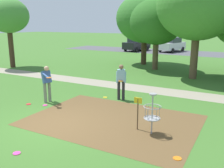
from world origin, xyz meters
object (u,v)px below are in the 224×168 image
object	(u,v)px
player_throwing	(47,82)
frisbee_far_right	(105,97)
frisbee_mid_grass	(45,105)
parked_car_leftmost	(137,44)
frisbee_far_left	(177,158)
frisbee_scattered_a	(17,153)
tree_far_center	(198,5)
tree_far_right	(157,22)
player_foreground_watching	(121,80)
tree_near_left	(145,18)
disc_golf_basket	(151,112)
frisbee_near_basket	(29,104)
parked_car_center_left	(172,45)
tree_mid_right	(8,16)

from	to	relation	value
player_throwing	frisbee_far_right	distance (m)	2.93
frisbee_mid_grass	frisbee_far_right	size ratio (longest dim) A/B	1.00
player_throwing	parked_car_leftmost	distance (m)	23.64
frisbee_far_left	frisbee_scattered_a	bearing A→B (deg)	-154.93
player_throwing	tree_far_center	bearing A→B (deg)	60.61
tree_far_right	player_throwing	bearing A→B (deg)	-97.90
frisbee_scattered_a	frisbee_mid_grass	bearing A→B (deg)	122.84
player_foreground_watching	frisbee_far_left	world-z (taller)	player_foreground_watching
tree_far_right	tree_near_left	bearing A→B (deg)	131.44
player_throwing	frisbee_scattered_a	world-z (taller)	player_throwing
tree_far_center	disc_golf_basket	bearing A→B (deg)	-86.88
frisbee_near_basket	tree_far_right	size ratio (longest dim) A/B	0.04
disc_golf_basket	frisbee_mid_grass	bearing A→B (deg)	174.26
frisbee_mid_grass	frisbee_scattered_a	size ratio (longest dim) A/B	0.96
player_foreground_watching	frisbee_mid_grass	distance (m)	3.67
parked_car_leftmost	frisbee_near_basket	bearing A→B (deg)	-78.41
frisbee_near_basket	parked_car_center_left	world-z (taller)	parked_car_center_left
disc_golf_basket	parked_car_leftmost	bearing A→B (deg)	114.21
player_foreground_watching	tree_near_left	world-z (taller)	tree_near_left
parked_car_leftmost	frisbee_far_left	bearing A→B (deg)	-64.49
frisbee_mid_grass	parked_car_leftmost	bearing A→B (deg)	103.49
frisbee_far_left	tree_far_right	size ratio (longest dim) A/B	0.04
tree_far_right	disc_golf_basket	bearing A→B (deg)	-71.52
tree_far_center	frisbee_scattered_a	bearing A→B (deg)	-100.32
disc_golf_basket	tree_far_right	size ratio (longest dim) A/B	0.25
frisbee_near_basket	parked_car_leftmost	xyz separation A→B (m)	(-4.86, 23.70, 0.91)
frisbee_far_right	parked_car_center_left	world-z (taller)	parked_car_center_left
frisbee_mid_grass	parked_car_center_left	size ratio (longest dim) A/B	0.05
player_throwing	parked_car_leftmost	size ratio (longest dim) A/B	0.38
parked_car_center_left	tree_mid_right	bearing A→B (deg)	-114.50
parked_car_leftmost	parked_car_center_left	size ratio (longest dim) A/B	0.99
frisbee_mid_grass	frisbee_scattered_a	world-z (taller)	same
tree_far_right	tree_far_center	bearing A→B (deg)	-31.65
player_throwing	parked_car_center_left	size ratio (longest dim) A/B	0.38
disc_golf_basket	tree_far_right	bearing A→B (deg)	108.48
parked_car_leftmost	tree_far_center	bearing A→B (deg)	-54.54
tree_near_left	parked_car_leftmost	xyz separation A→B (m)	(-5.11, 10.30, -3.10)
frisbee_near_basket	tree_mid_right	bearing A→B (deg)	143.16
player_foreground_watching	parked_car_center_left	size ratio (longest dim) A/B	0.38
tree_far_center	tree_far_right	bearing A→B (deg)	148.35
frisbee_near_basket	tree_far_center	xyz separation A→B (m)	(5.40, 9.30, 4.69)
player_foreground_watching	parked_car_center_left	xyz separation A→B (m)	(-3.78, 22.27, -0.05)
frisbee_scattered_a	parked_car_center_left	xyz separation A→B (m)	(-3.51, 28.29, 0.91)
player_foreground_watching	frisbee_far_left	xyz separation A→B (m)	(3.78, -4.12, -0.96)
disc_golf_basket	frisbee_mid_grass	size ratio (longest dim) A/B	6.68
player_throwing	tree_far_right	size ratio (longest dim) A/B	0.31
frisbee_mid_grass	parked_car_leftmost	xyz separation A→B (m)	(-5.63, 23.45, 0.91)
player_foreground_watching	player_throwing	world-z (taller)	same
tree_far_center	parked_car_leftmost	world-z (taller)	tree_far_center
player_throwing	disc_golf_basket	bearing A→B (deg)	-10.05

